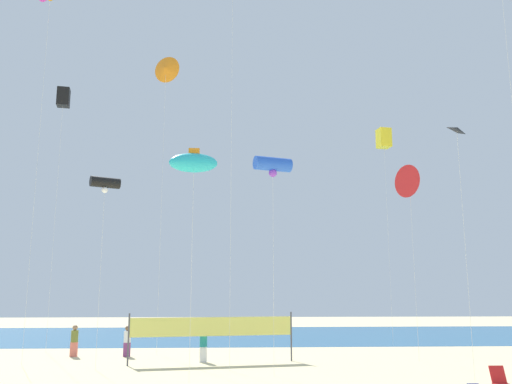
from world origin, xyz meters
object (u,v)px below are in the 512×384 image
at_px(kite_orange_delta, 166,69).
at_px(kite_black_box, 63,98).
at_px(kite_yellow_box, 384,138).
at_px(volleyball_net, 213,329).
at_px(beachgoer_teal_shirt, 203,344).
at_px(kite_black_tube, 105,183).
at_px(folding_beach_chair, 500,379).
at_px(kite_black_diamond, 458,132).
at_px(kite_red_delta, 409,182).
at_px(kite_blue_tube, 273,165).
at_px(beachgoer_olive_shirt, 74,340).
at_px(kite_cyan_inflatable, 194,163).
at_px(beachgoer_white_shirt, 127,340).

distance_m(kite_orange_delta, kite_black_box, 6.85).
bearing_deg(kite_yellow_box, volleyball_net, -144.65).
xyz_separation_m(beachgoer_teal_shirt, kite_black_box, (-9.27, 5.10, 14.56)).
xyz_separation_m(kite_orange_delta, kite_black_tube, (-1.90, -6.03, -8.40)).
bearing_deg(volleyball_net, kite_orange_delta, 128.40).
xyz_separation_m(beachgoer_teal_shirt, folding_beach_chair, (10.45, -8.84, -0.39)).
distance_m(kite_orange_delta, kite_black_diamond, 18.28).
height_order(kite_red_delta, kite_black_box, kite_black_box).
relative_size(folding_beach_chair, volleyball_net, 0.11).
relative_size(kite_blue_tube, kite_orange_delta, 0.52).
xyz_separation_m(kite_black_diamond, kite_black_box, (-19.76, 12.00, 5.60)).
distance_m(volleyball_net, kite_black_diamond, 14.46).
distance_m(beachgoer_olive_shirt, kite_orange_delta, 16.53).
xyz_separation_m(kite_cyan_inflatable, kite_black_diamond, (10.71, -0.11, 1.41)).
bearing_deg(kite_cyan_inflatable, kite_black_diamond, -0.61).
distance_m(beachgoer_white_shirt, kite_red_delta, 17.25).
bearing_deg(kite_red_delta, kite_black_diamond, -91.72).
height_order(folding_beach_chair, kite_black_tube, kite_black_tube).
height_order(kite_blue_tube, kite_cyan_inflatable, kite_blue_tube).
relative_size(folding_beach_chair, kite_black_diamond, 0.09).
height_order(kite_yellow_box, kite_red_delta, kite_yellow_box).
xyz_separation_m(kite_black_tube, kite_red_delta, (15.33, 2.15, 0.70)).
xyz_separation_m(kite_blue_tube, kite_red_delta, (7.59, 4.34, 0.24)).
distance_m(kite_blue_tube, kite_yellow_box, 15.82).
bearing_deg(kite_yellow_box, kite_black_tube, -148.58).
xyz_separation_m(kite_black_tube, kite_cyan_inflatable, (4.43, -4.34, -0.02)).
height_order(volleyball_net, kite_blue_tube, kite_blue_tube).
distance_m(kite_red_delta, kite_black_diamond, 6.65).
bearing_deg(folding_beach_chair, kite_black_diamond, 103.80).
distance_m(beachgoer_teal_shirt, kite_black_tube, 9.21).
distance_m(beachgoer_teal_shirt, folding_beach_chair, 13.70).
distance_m(beachgoer_teal_shirt, volleyball_net, 1.01).
distance_m(kite_cyan_inflatable, kite_black_diamond, 10.80).
bearing_deg(beachgoer_teal_shirt, beachgoer_olive_shirt, 148.73).
xyz_separation_m(volleyball_net, kite_black_tube, (-5.10, -2.00, 6.78)).
height_order(beachgoer_teal_shirt, folding_beach_chair, beachgoer_teal_shirt).
xyz_separation_m(beachgoer_white_shirt, kite_cyan_inflatable, (3.97, -9.32, 7.54)).
height_order(kite_yellow_box, kite_cyan_inflatable, kite_yellow_box).
relative_size(kite_blue_tube, kite_black_diamond, 0.91).
distance_m(folding_beach_chair, kite_cyan_inflatable, 13.45).
distance_m(beachgoer_teal_shirt, kite_cyan_inflatable, 10.15).
bearing_deg(kite_blue_tube, kite_black_tube, 164.23).
distance_m(kite_cyan_inflatable, kite_black_box, 16.51).
relative_size(beachgoer_teal_shirt, volleyball_net, 0.20).
relative_size(beachgoer_olive_shirt, folding_beach_chair, 1.85).
height_order(beachgoer_white_shirt, folding_beach_chair, beachgoer_white_shirt).
relative_size(beachgoer_olive_shirt, kite_yellow_box, 0.11).
relative_size(volleyball_net, kite_yellow_box, 0.55).
xyz_separation_m(beachgoer_white_shirt, beachgoer_olive_shirt, (-2.83, 0.15, 0.02)).
bearing_deg(folding_beach_chair, beachgoer_white_shirt, 157.16).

